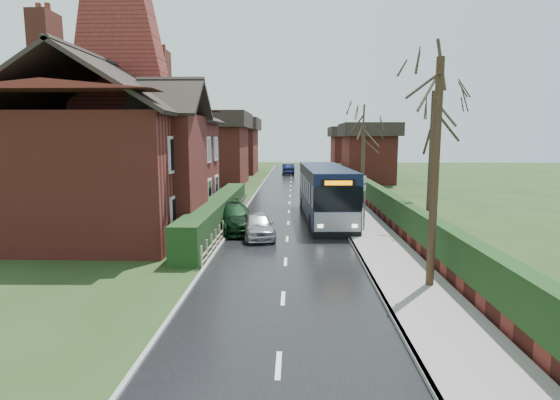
{
  "coord_description": "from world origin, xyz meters",
  "views": [
    {
      "loc": [
        0.32,
        -18.88,
        4.92
      ],
      "look_at": [
        -0.38,
        2.99,
        1.8
      ],
      "focal_mm": 28.0,
      "sensor_mm": 36.0,
      "label": 1
    }
  ],
  "objects_px": {
    "brick_house": "(128,148)",
    "telegraph_pole": "(435,175)",
    "bus": "(325,194)",
    "car_green": "(234,217)",
    "car_silver": "(257,225)",
    "bus_stop_sign": "(365,195)"
  },
  "relations": [
    {
      "from": "car_silver",
      "to": "car_green",
      "type": "bearing_deg",
      "value": 118.32
    },
    {
      "from": "car_green",
      "to": "bus",
      "type": "bearing_deg",
      "value": 10.31
    },
    {
      "from": "bus",
      "to": "car_silver",
      "type": "height_order",
      "value": "bus"
    },
    {
      "from": "car_green",
      "to": "bus_stop_sign",
      "type": "xyz_separation_m",
      "value": [
        6.9,
        -0.25,
        1.26
      ]
    },
    {
      "from": "car_green",
      "to": "telegraph_pole",
      "type": "bearing_deg",
      "value": -71.47
    },
    {
      "from": "bus",
      "to": "car_green",
      "type": "xyz_separation_m",
      "value": [
        -5.1,
        -3.27,
        -0.87
      ]
    },
    {
      "from": "bus_stop_sign",
      "to": "car_silver",
      "type": "bearing_deg",
      "value": -147.7
    },
    {
      "from": "bus_stop_sign",
      "to": "bus",
      "type": "bearing_deg",
      "value": 135.05
    },
    {
      "from": "brick_house",
      "to": "bus",
      "type": "xyz_separation_m",
      "value": [
        10.94,
        2.49,
        -2.78
      ]
    },
    {
      "from": "brick_house",
      "to": "bus",
      "type": "height_order",
      "value": "brick_house"
    },
    {
      "from": "car_green",
      "to": "bus_stop_sign",
      "type": "distance_m",
      "value": 7.02
    },
    {
      "from": "bus_stop_sign",
      "to": "telegraph_pole",
      "type": "bearing_deg",
      "value": -66.73
    },
    {
      "from": "car_green",
      "to": "telegraph_pole",
      "type": "distance_m",
      "value": 12.15
    },
    {
      "from": "brick_house",
      "to": "bus",
      "type": "bearing_deg",
      "value": 12.84
    },
    {
      "from": "brick_house",
      "to": "bus_stop_sign",
      "type": "distance_m",
      "value": 13.0
    },
    {
      "from": "brick_house",
      "to": "car_green",
      "type": "xyz_separation_m",
      "value": [
        5.83,
        -0.78,
        -3.66
      ]
    },
    {
      "from": "bus",
      "to": "car_green",
      "type": "distance_m",
      "value": 6.12
    },
    {
      "from": "car_silver",
      "to": "bus_stop_sign",
      "type": "distance_m",
      "value": 5.83
    },
    {
      "from": "car_silver",
      "to": "telegraph_pole",
      "type": "relative_size",
      "value": 0.5
    },
    {
      "from": "brick_house",
      "to": "telegraph_pole",
      "type": "distance_m",
      "value": 16.65
    },
    {
      "from": "brick_house",
      "to": "telegraph_pole",
      "type": "bearing_deg",
      "value": -35.56
    },
    {
      "from": "car_silver",
      "to": "brick_house",
      "type": "bearing_deg",
      "value": 149.5
    }
  ]
}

